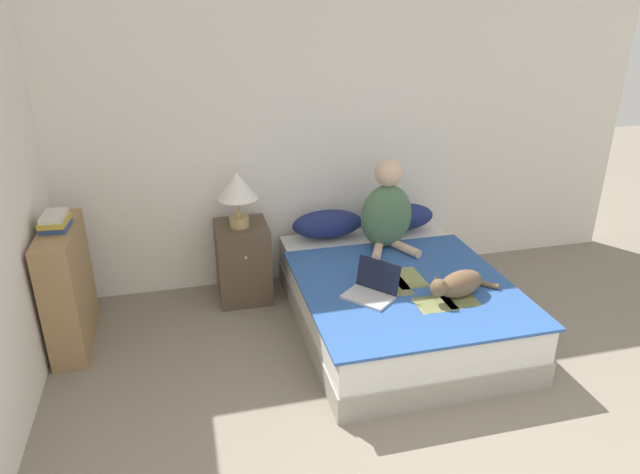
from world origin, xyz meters
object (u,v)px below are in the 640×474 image
(bed, at_px, (396,301))
(nightstand, at_px, (243,262))
(pillow_far, at_px, (400,217))
(bookshelf, at_px, (68,287))
(pillow_near, at_px, (327,224))
(table_lamp, at_px, (237,189))
(cat_tabby, at_px, (458,284))
(laptop_open, at_px, (372,289))
(book_stack_top, at_px, (55,221))
(person_sitting, at_px, (387,211))

(bed, distance_m, nightstand, 1.28)
(pillow_far, height_order, bookshelf, bookshelf)
(bed, xyz_separation_m, pillow_near, (-0.32, 0.79, 0.34))
(nightstand, relative_size, table_lamp, 1.44)
(cat_tabby, bearing_deg, laptop_open, -31.94)
(bed, relative_size, cat_tabby, 3.40)
(bed, distance_m, book_stack_top, 2.45)
(cat_tabby, xyz_separation_m, table_lamp, (-1.34, 1.12, 0.42))
(cat_tabby, height_order, book_stack_top, book_stack_top)
(pillow_near, bearing_deg, person_sitting, -37.58)
(nightstand, height_order, book_stack_top, book_stack_top)
(cat_tabby, relative_size, nightstand, 0.88)
(laptop_open, height_order, table_lamp, table_lamp)
(pillow_near, xyz_separation_m, laptop_open, (0.03, -1.06, -0.07))
(pillow_near, height_order, cat_tabby, pillow_near)
(pillow_far, distance_m, book_stack_top, 2.70)
(bed, bearing_deg, cat_tabby, -56.03)
(person_sitting, bearing_deg, book_stack_top, -177.10)
(cat_tabby, height_order, laptop_open, laptop_open)
(person_sitting, relative_size, bookshelf, 0.82)
(nightstand, distance_m, book_stack_top, 1.46)
(nightstand, bearing_deg, bookshelf, -163.78)
(laptop_open, bearing_deg, pillow_far, 109.45)
(bed, bearing_deg, person_sitting, 80.58)
(pillow_far, relative_size, nightstand, 0.94)
(pillow_far, height_order, laptop_open, pillow_far)
(pillow_far, xyz_separation_m, book_stack_top, (-2.64, -0.43, 0.38))
(cat_tabby, xyz_separation_m, bookshelf, (-2.59, 0.77, -0.09))
(laptop_open, bearing_deg, bed, 91.70)
(person_sitting, distance_m, bookshelf, 2.42)
(pillow_far, xyz_separation_m, cat_tabby, (-0.05, -1.20, -0.02))
(pillow_near, xyz_separation_m, table_lamp, (-0.74, -0.09, 0.40))
(cat_tabby, bearing_deg, pillow_far, -110.11)
(book_stack_top, bearing_deg, nightstand, 16.31)
(person_sitting, bearing_deg, nightstand, 167.58)
(bed, distance_m, cat_tabby, 0.58)
(pillow_near, distance_m, person_sitting, 0.54)
(bed, height_order, pillow_near, pillow_near)
(nightstand, height_order, table_lamp, table_lamp)
(laptop_open, bearing_deg, cat_tabby, 35.42)
(table_lamp, bearing_deg, pillow_far, 3.53)
(person_sitting, xyz_separation_m, book_stack_top, (-2.39, -0.12, 0.19))
(laptop_open, bearing_deg, table_lamp, 177.96)
(bookshelf, bearing_deg, bed, -8.96)
(table_lamp, height_order, bookshelf, table_lamp)
(nightstand, distance_m, table_lamp, 0.63)
(person_sitting, bearing_deg, pillow_near, 142.42)
(pillow_far, relative_size, book_stack_top, 2.32)
(pillow_near, relative_size, book_stack_top, 2.32)
(pillow_far, bearing_deg, nightstand, -177.45)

